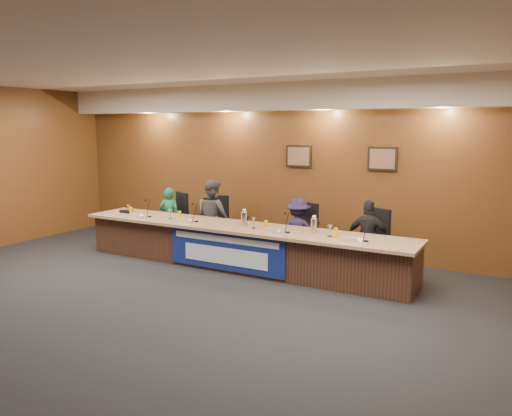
# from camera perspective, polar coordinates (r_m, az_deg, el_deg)

# --- Properties ---
(floor) EXTENTS (10.00, 10.00, 0.00)m
(floor) POSITION_cam_1_polar(r_m,az_deg,el_deg) (6.85, -12.75, -11.48)
(floor) COLOR black
(floor) RESTS_ON ground
(ceiling) EXTENTS (10.00, 8.00, 0.04)m
(ceiling) POSITION_cam_1_polar(r_m,az_deg,el_deg) (6.47, -13.79, 16.10)
(ceiling) COLOR silver
(ceiling) RESTS_ON wall_back
(wall_back) EXTENTS (10.00, 0.04, 3.20)m
(wall_back) POSITION_cam_1_polar(r_m,az_deg,el_deg) (9.78, 2.84, 4.54)
(wall_back) COLOR #5B3518
(wall_back) RESTS_ON floor
(soffit) EXTENTS (10.00, 0.50, 0.50)m
(soffit) POSITION_cam_1_polar(r_m,az_deg,el_deg) (9.54, 2.22, 12.54)
(soffit) COLOR beige
(soffit) RESTS_ON wall_back
(dais_body) EXTENTS (6.00, 0.80, 0.70)m
(dais_body) POSITION_cam_1_polar(r_m,az_deg,el_deg) (8.59, -2.03, -4.56)
(dais_body) COLOR #3D2318
(dais_body) RESTS_ON floor
(dais_top) EXTENTS (6.10, 0.95, 0.05)m
(dais_top) POSITION_cam_1_polar(r_m,az_deg,el_deg) (8.47, -2.22, -2.17)
(dais_top) COLOR #A17452
(dais_top) RESTS_ON dais_body
(banner) EXTENTS (2.20, 0.02, 0.65)m
(banner) POSITION_cam_1_polar(r_m,az_deg,el_deg) (8.24, -3.54, -4.95)
(banner) COLOR navy
(banner) RESTS_ON dais_body
(banner_text_upper) EXTENTS (2.00, 0.01, 0.10)m
(banner_text_upper) POSITION_cam_1_polar(r_m,az_deg,el_deg) (8.19, -3.60, -3.62)
(banner_text_upper) COLOR silver
(banner_text_upper) RESTS_ON banner
(banner_text_lower) EXTENTS (1.60, 0.01, 0.28)m
(banner_text_lower) POSITION_cam_1_polar(r_m,az_deg,el_deg) (8.25, -3.58, -5.51)
(banner_text_lower) COLOR silver
(banner_text_lower) RESTS_ON banner
(wall_photo_left) EXTENTS (0.52, 0.04, 0.42)m
(wall_photo_left) POSITION_cam_1_polar(r_m,az_deg,el_deg) (9.56, 4.93, 5.91)
(wall_photo_left) COLOR black
(wall_photo_left) RESTS_ON wall_back
(wall_photo_right) EXTENTS (0.52, 0.04, 0.42)m
(wall_photo_right) POSITION_cam_1_polar(r_m,az_deg,el_deg) (9.02, 14.26, 5.47)
(wall_photo_right) COLOR black
(wall_photo_right) RESTS_ON wall_back
(panelist_a) EXTENTS (0.49, 0.38, 1.20)m
(panelist_a) POSITION_cam_1_polar(r_m,az_deg,el_deg) (10.21, -9.83, -1.03)
(panelist_a) COLOR #135F3D
(panelist_a) RESTS_ON floor
(panelist_b) EXTENTS (0.83, 0.74, 1.42)m
(panelist_b) POSITION_cam_1_polar(r_m,az_deg,el_deg) (9.57, -4.96, -0.95)
(panelist_b) COLOR #46454A
(panelist_b) RESTS_ON floor
(panelist_c) EXTENTS (0.86, 0.64, 1.19)m
(panelist_c) POSITION_cam_1_polar(r_m,az_deg,el_deg) (8.73, 4.80, -2.74)
(panelist_c) COLOR #1B1533
(panelist_c) RESTS_ON floor
(panelist_d) EXTENTS (0.75, 0.37, 1.24)m
(panelist_d) POSITION_cam_1_polar(r_m,az_deg,el_deg) (8.29, 12.74, -3.38)
(panelist_d) COLOR black
(panelist_d) RESTS_ON floor
(office_chair_a) EXTENTS (0.63, 0.63, 0.08)m
(office_chair_a) POSITION_cam_1_polar(r_m,az_deg,el_deg) (10.31, -9.46, -1.61)
(office_chair_a) COLOR black
(office_chair_a) RESTS_ON floor
(office_chair_b) EXTENTS (0.61, 0.61, 0.08)m
(office_chair_b) POSITION_cam_1_polar(r_m,az_deg,el_deg) (9.70, -4.61, -2.21)
(office_chair_b) COLOR black
(office_chair_b) RESTS_ON floor
(office_chair_c) EXTENTS (0.61, 0.61, 0.08)m
(office_chair_c) POSITION_cam_1_polar(r_m,az_deg,el_deg) (8.84, 5.06, -3.33)
(office_chair_c) COLOR black
(office_chair_c) RESTS_ON floor
(office_chair_d) EXTENTS (0.63, 0.63, 0.08)m
(office_chair_d) POSITION_cam_1_polar(r_m,az_deg,el_deg) (8.42, 12.90, -4.18)
(office_chair_d) COLOR black
(office_chair_d) RESTS_ON floor
(nameplate_a) EXTENTS (0.24, 0.08, 0.10)m
(nameplate_a) POSITION_cam_1_polar(r_m,az_deg,el_deg) (9.46, -13.60, -0.78)
(nameplate_a) COLOR white
(nameplate_a) RESTS_ON dais_top
(microphone_a) EXTENTS (0.07, 0.07, 0.02)m
(microphone_a) POSITION_cam_1_polar(r_m,az_deg,el_deg) (9.44, -12.05, -0.97)
(microphone_a) COLOR black
(microphone_a) RESTS_ON dais_top
(juice_glass_a) EXTENTS (0.06, 0.06, 0.15)m
(juice_glass_a) POSITION_cam_1_polar(r_m,az_deg,el_deg) (9.78, -14.10, -0.30)
(juice_glass_a) COLOR #F4A700
(juice_glass_a) RESTS_ON dais_top
(water_glass_a) EXTENTS (0.08, 0.08, 0.18)m
(water_glass_a) POSITION_cam_1_polar(r_m,az_deg,el_deg) (9.90, -14.34, -0.11)
(water_glass_a) COLOR silver
(water_glass_a) RESTS_ON dais_top
(nameplate_b) EXTENTS (0.24, 0.08, 0.10)m
(nameplate_b) POSITION_cam_1_polar(r_m,az_deg,el_deg) (8.82, -8.28, -1.33)
(nameplate_b) COLOR white
(nameplate_b) RESTS_ON dais_top
(microphone_b) EXTENTS (0.07, 0.07, 0.02)m
(microphone_b) POSITION_cam_1_polar(r_m,az_deg,el_deg) (8.82, -6.85, -1.53)
(microphone_b) COLOR black
(microphone_b) RESTS_ON dais_top
(juice_glass_b) EXTENTS (0.06, 0.06, 0.15)m
(juice_glass_b) POSITION_cam_1_polar(r_m,az_deg,el_deg) (9.12, -8.73, -0.81)
(juice_glass_b) COLOR #F4A700
(juice_glass_b) RESTS_ON dais_top
(water_glass_b) EXTENTS (0.08, 0.08, 0.18)m
(water_glass_b) POSITION_cam_1_polar(r_m,az_deg,el_deg) (9.17, -9.76, -0.69)
(water_glass_b) COLOR silver
(water_glass_b) RESTS_ON dais_top
(nameplate_c) EXTENTS (0.24, 0.08, 0.10)m
(nameplate_c) POSITION_cam_1_polar(r_m,az_deg,el_deg) (7.86, 1.81, -2.54)
(nameplate_c) COLOR white
(nameplate_c) RESTS_ON dais_top
(microphone_c) EXTENTS (0.07, 0.07, 0.02)m
(microphone_c) POSITION_cam_1_polar(r_m,az_deg,el_deg) (7.87, 3.65, -2.79)
(microphone_c) COLOR black
(microphone_c) RESTS_ON dais_top
(juice_glass_c) EXTENTS (0.06, 0.06, 0.15)m
(juice_glass_c) POSITION_cam_1_polar(r_m,az_deg,el_deg) (8.10, 1.12, -1.97)
(juice_glass_c) COLOR #F4A700
(juice_glass_c) RESTS_ON dais_top
(water_glass_c) EXTENTS (0.08, 0.08, 0.18)m
(water_glass_c) POSITION_cam_1_polar(r_m,az_deg,el_deg) (8.19, -0.27, -1.74)
(water_glass_c) COLOR silver
(water_glass_c) RESTS_ON dais_top
(nameplate_d) EXTENTS (0.24, 0.08, 0.10)m
(nameplate_d) POSITION_cam_1_polar(r_m,az_deg,el_deg) (7.38, 10.65, -3.48)
(nameplate_d) COLOR white
(nameplate_d) RESTS_ON dais_top
(microphone_d) EXTENTS (0.07, 0.07, 0.02)m
(microphone_d) POSITION_cam_1_polar(r_m,az_deg,el_deg) (7.45, 12.46, -3.70)
(microphone_d) COLOR black
(microphone_d) RESTS_ON dais_top
(juice_glass_d) EXTENTS (0.06, 0.06, 0.15)m
(juice_glass_d) POSITION_cam_1_polar(r_m,az_deg,el_deg) (7.62, 9.11, -2.80)
(juice_glass_d) COLOR #F4A700
(juice_glass_d) RESTS_ON dais_top
(water_glass_d) EXTENTS (0.08, 0.08, 0.18)m
(water_glass_d) POSITION_cam_1_polar(r_m,az_deg,el_deg) (7.66, 8.44, -2.60)
(water_glass_d) COLOR silver
(water_glass_d) RESTS_ON dais_top
(carafe_mid) EXTENTS (0.12, 0.12, 0.24)m
(carafe_mid) POSITION_cam_1_polar(r_m,az_deg,el_deg) (8.40, -1.33, -1.25)
(carafe_mid) COLOR silver
(carafe_mid) RESTS_ON dais_top
(carafe_right) EXTENTS (0.11, 0.11, 0.23)m
(carafe_right) POSITION_cam_1_polar(r_m,az_deg,el_deg) (7.91, 6.66, -2.01)
(carafe_right) COLOR silver
(carafe_right) RESTS_ON dais_top
(speakerphone) EXTENTS (0.32, 0.32, 0.05)m
(speakerphone) POSITION_cam_1_polar(r_m,az_deg,el_deg) (10.03, -14.48, -0.37)
(speakerphone) COLOR black
(speakerphone) RESTS_ON dais_top
(paper_stack) EXTENTS (0.26, 0.33, 0.01)m
(paper_stack) POSITION_cam_1_polar(r_m,az_deg,el_deg) (7.53, 11.25, -3.56)
(paper_stack) COLOR white
(paper_stack) RESTS_ON dais_top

